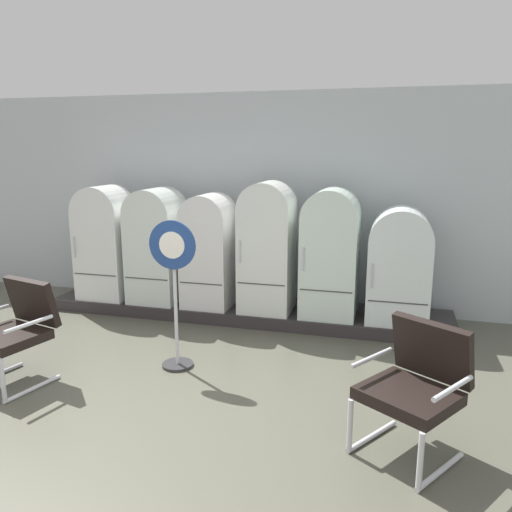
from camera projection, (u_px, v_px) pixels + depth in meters
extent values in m
cube|color=#515144|center=(134.00, 443.00, 3.87)|extent=(12.00, 10.00, 0.05)
cube|color=#B6BFC2|center=(258.00, 201.00, 7.00)|extent=(11.76, 0.12, 2.93)
cube|color=#47443F|center=(258.00, 119.00, 6.76)|extent=(11.76, 0.07, 0.06)
cube|color=#2F2B2B|center=(245.00, 310.00, 6.70)|extent=(5.28, 0.95, 0.16)
cube|color=white|center=(106.00, 254.00, 6.92)|extent=(0.67, 0.59, 1.20)
cylinder|color=white|center=(103.00, 211.00, 6.80)|extent=(0.67, 0.58, 0.67)
cube|color=#383838|center=(95.00, 275.00, 6.69)|extent=(0.62, 0.01, 0.01)
cylinder|color=silver|center=(74.00, 247.00, 6.67)|extent=(0.02, 0.02, 0.28)
cube|color=silver|center=(158.00, 257.00, 6.78)|extent=(0.65, 0.70, 1.19)
cylinder|color=silver|center=(156.00, 213.00, 6.66)|extent=(0.65, 0.69, 0.65)
cube|color=#383838|center=(146.00, 279.00, 6.50)|extent=(0.60, 0.01, 0.01)
cylinder|color=silver|center=(163.00, 253.00, 6.34)|extent=(0.02, 0.02, 0.28)
cube|color=white|center=(209.00, 262.00, 6.57)|extent=(0.61, 0.64, 1.16)
cylinder|color=white|center=(208.00, 218.00, 6.44)|extent=(0.61, 0.63, 0.61)
cube|color=#383838|center=(201.00, 284.00, 6.30)|extent=(0.56, 0.01, 0.01)
cylinder|color=silver|center=(181.00, 256.00, 6.28)|extent=(0.02, 0.02, 0.28)
cube|color=white|center=(267.00, 260.00, 6.33)|extent=(0.64, 0.61, 1.32)
cylinder|color=white|center=(267.00, 208.00, 6.19)|extent=(0.64, 0.60, 0.64)
cube|color=#383838|center=(261.00, 284.00, 6.09)|extent=(0.59, 0.01, 0.01)
cylinder|color=silver|center=(240.00, 251.00, 6.07)|extent=(0.02, 0.02, 0.28)
cube|color=silver|center=(330.00, 266.00, 6.17)|extent=(0.67, 0.67, 1.23)
cylinder|color=silver|center=(331.00, 216.00, 6.04)|extent=(0.67, 0.66, 0.67)
cube|color=#383838|center=(326.00, 291.00, 5.90)|extent=(0.62, 0.01, 0.01)
cylinder|color=silver|center=(303.00, 259.00, 5.88)|extent=(0.02, 0.02, 0.28)
cube|color=white|center=(398.00, 280.00, 5.99)|extent=(0.72, 0.69, 1.00)
cylinder|color=white|center=(401.00, 238.00, 5.89)|extent=(0.72, 0.68, 0.72)
cube|color=#383838|center=(398.00, 303.00, 5.70)|extent=(0.66, 0.01, 0.01)
cylinder|color=silver|center=(372.00, 276.00, 5.70)|extent=(0.02, 0.02, 0.28)
cylinder|color=silver|center=(33.00, 389.00, 4.64)|extent=(0.19, 0.59, 0.04)
cylinder|color=silver|center=(3.00, 380.00, 4.37)|extent=(0.05, 0.05, 0.41)
cube|color=black|center=(8.00, 337.00, 4.69)|extent=(0.73, 0.68, 0.09)
cube|color=black|center=(32.00, 301.00, 4.87)|extent=(0.63, 0.31, 0.46)
cylinder|color=silver|center=(29.00, 324.00, 4.49)|extent=(0.16, 0.48, 0.04)
cylinder|color=silver|center=(372.00, 436.00, 3.88)|extent=(0.36, 0.52, 0.04)
cylinder|color=silver|center=(350.00, 425.00, 3.66)|extent=(0.06, 0.06, 0.41)
cylinder|color=silver|center=(440.00, 471.00, 3.46)|extent=(0.36, 0.52, 0.04)
cylinder|color=silver|center=(420.00, 461.00, 3.24)|extent=(0.06, 0.06, 0.41)
cube|color=black|center=(408.00, 396.00, 3.58)|extent=(0.81, 0.79, 0.09)
cube|color=black|center=(432.00, 350.00, 3.70)|extent=(0.60, 0.47, 0.46)
cylinder|color=silver|center=(372.00, 358.00, 3.77)|extent=(0.30, 0.43, 0.04)
cylinder|color=silver|center=(453.00, 388.00, 3.30)|extent=(0.30, 0.43, 0.04)
cylinder|color=#2D2D30|center=(178.00, 365.00, 5.17)|extent=(0.32, 0.32, 0.03)
cylinder|color=silver|center=(176.00, 305.00, 5.03)|extent=(0.04, 0.04, 1.24)
cylinder|color=navy|center=(172.00, 245.00, 4.88)|extent=(0.48, 0.02, 0.48)
cylinder|color=white|center=(172.00, 245.00, 4.86)|extent=(0.27, 0.00, 0.27)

